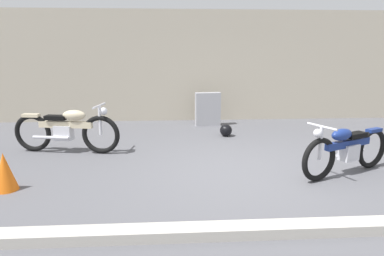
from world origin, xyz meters
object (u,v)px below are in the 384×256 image
stone_marker (208,109)px  motorcycle_cream (67,129)px  helmet (226,130)px  traffic_cone (5,172)px  motorcycle_blue (347,149)px

stone_marker → motorcycle_cream: motorcycle_cream is taller
helmet → motorcycle_cream: motorcycle_cream is taller
traffic_cone → motorcycle_cream: motorcycle_cream is taller
helmet → traffic_cone: traffic_cone is taller
motorcycle_blue → traffic_cone: bearing=-21.0°
stone_marker → motorcycle_blue: stone_marker is taller
motorcycle_cream → traffic_cone: bearing=-90.9°
stone_marker → traffic_cone: stone_marker is taller
helmet → motorcycle_cream: (-3.25, -1.06, 0.32)m
helmet → stone_marker: bearing=104.2°
motorcycle_cream → motorcycle_blue: bearing=-7.6°
traffic_cone → motorcycle_blue: 5.11m
stone_marker → motorcycle_blue: (1.79, -3.72, -0.02)m
helmet → motorcycle_cream: 3.44m
stone_marker → traffic_cone: bearing=-129.2°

